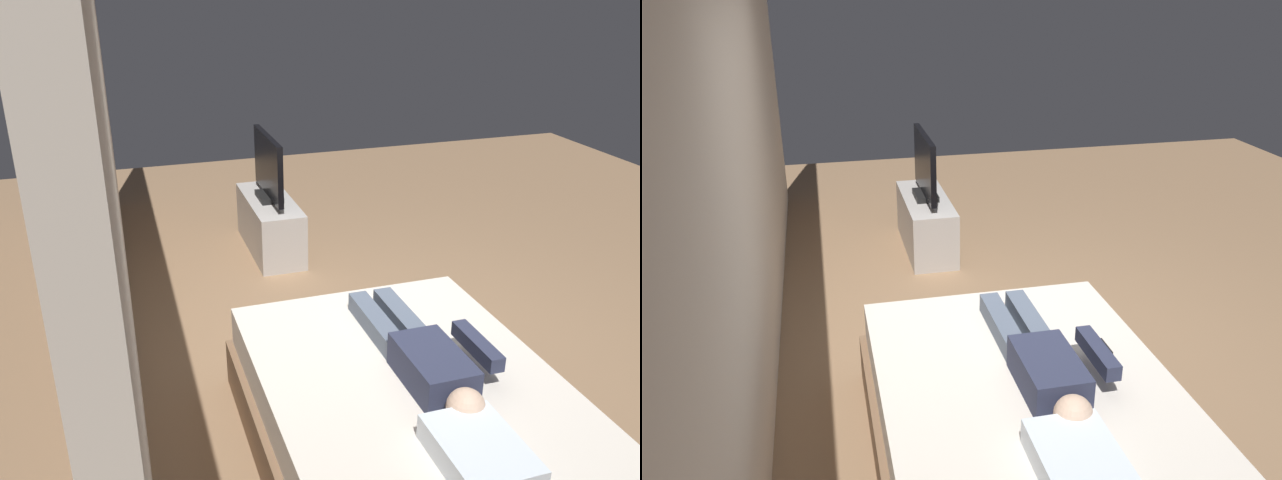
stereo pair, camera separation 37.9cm
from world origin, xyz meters
TOP-DOWN VIEW (x-y plane):
  - ground_plane at (0.00, 0.00)m, footprint 10.00×10.00m
  - back_wall at (0.40, 1.66)m, footprint 6.40×0.10m
  - bed at (-1.09, 0.31)m, footprint 2.01×1.55m
  - pillow at (-1.77, 0.31)m, footprint 0.48×0.34m
  - person at (-1.06, 0.21)m, footprint 1.26×0.46m
  - remote at (-0.91, -0.19)m, footprint 0.15×0.04m
  - tv_stand at (1.88, 0.31)m, footprint 1.10×0.40m
  - tv at (1.88, 0.31)m, footprint 0.88×0.20m

SIDE VIEW (x-z plane):
  - ground_plane at x=0.00m, z-range 0.00..0.00m
  - tv_stand at x=1.88m, z-range 0.00..0.50m
  - bed at x=-1.09m, z-range -0.01..0.53m
  - remote at x=-0.91m, z-range 0.54..0.56m
  - pillow at x=-1.77m, z-range 0.54..0.66m
  - person at x=-1.06m, z-range 0.53..0.71m
  - tv at x=1.88m, z-range 0.49..1.08m
  - back_wall at x=0.40m, z-range 0.00..2.80m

